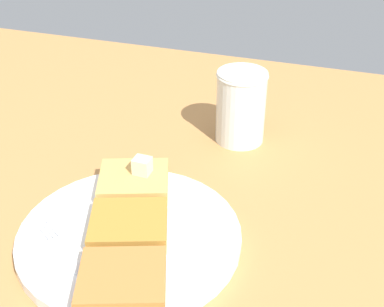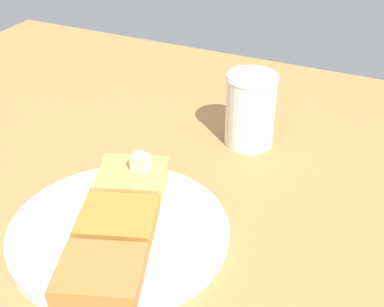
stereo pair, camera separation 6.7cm
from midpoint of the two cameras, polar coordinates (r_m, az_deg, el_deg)
table_surface at (r=70.83cm, az=-14.56°, el=-4.35°), size 98.20×98.20×1.93cm
plate at (r=60.58cm, az=-9.85°, el=-8.77°), size 24.74×24.74×1.32cm
toast_slice_left at (r=66.06cm, az=-9.11°, el=-3.08°), size 9.90×10.38×1.95cm
toast_slice_middle at (r=59.60cm, az=-9.98°, el=-7.66°), size 9.90×10.38×1.95cm
toast_slice_right at (r=53.62cm, az=-11.09°, el=-13.30°), size 9.90×10.38×1.95cm
butter_pat_primary at (r=65.20cm, az=-8.25°, el=-1.39°), size 1.92×2.11×2.04cm
fork at (r=58.18cm, az=-16.29°, el=-10.88°), size 10.16×14.05×0.36cm
syrup_jar at (r=76.03cm, az=2.72°, el=4.68°), size 7.23×7.23×10.56cm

